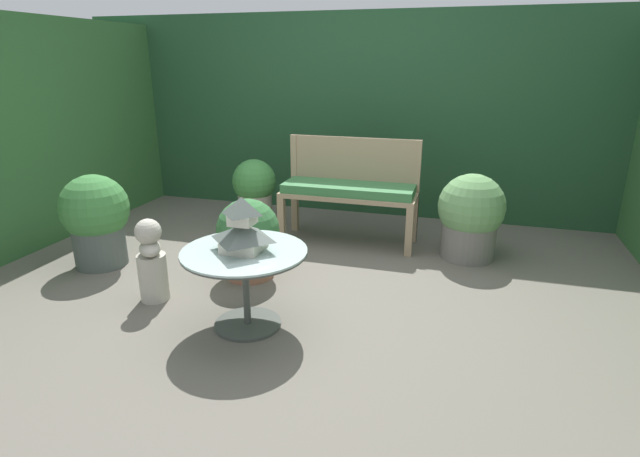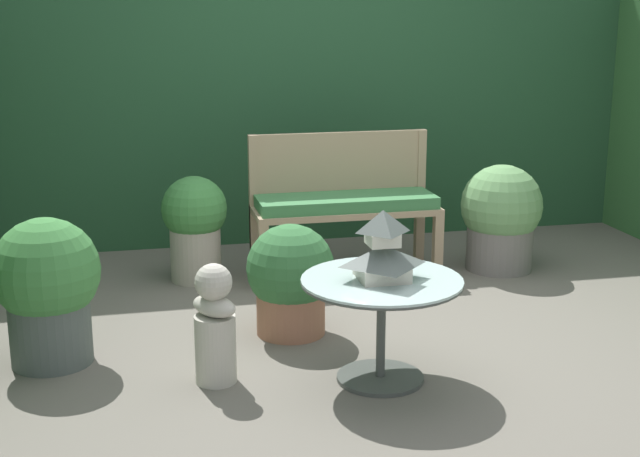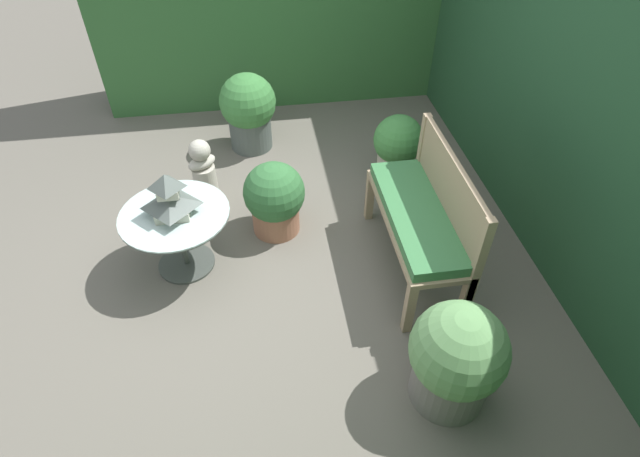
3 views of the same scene
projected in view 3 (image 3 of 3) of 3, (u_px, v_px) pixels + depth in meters
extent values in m
plane|color=#666056|center=(284.00, 271.00, 3.74)|extent=(30.00, 30.00, 0.00)
cube|color=#234C2D|center=(639.00, 126.00, 3.30)|extent=(6.40, 1.03, 2.06)
cube|color=#336633|center=(267.00, 4.00, 5.16)|extent=(0.70, 3.50, 1.96)
cube|color=tan|center=(370.00, 197.00, 4.05)|extent=(0.06, 0.06, 0.43)
cube|color=tan|center=(409.00, 309.00, 3.21)|extent=(0.06, 0.06, 0.43)
cube|color=tan|center=(414.00, 193.00, 4.09)|extent=(0.06, 0.06, 0.43)
cube|color=tan|center=(465.00, 302.00, 3.25)|extent=(0.06, 0.06, 0.43)
cube|color=tan|center=(416.00, 220.00, 3.49)|extent=(1.21, 0.43, 0.04)
cube|color=#387542|center=(417.00, 214.00, 3.45)|extent=(1.16, 0.40, 0.08)
cube|color=tan|center=(419.00, 167.00, 3.92)|extent=(0.06, 0.06, 0.93)
cube|color=tan|center=(474.00, 276.00, 3.08)|extent=(0.06, 0.06, 0.93)
cube|color=tan|center=(450.00, 185.00, 3.31)|extent=(1.16, 0.04, 0.39)
cylinder|color=#424742|center=(187.00, 263.00, 3.79)|extent=(0.42, 0.42, 0.02)
cylinder|color=#424742|center=(181.00, 240.00, 3.62)|extent=(0.04, 0.04, 0.50)
cylinder|color=silver|center=(174.00, 214.00, 3.45)|extent=(0.77, 0.77, 0.01)
torus|color=#424742|center=(174.00, 215.00, 3.46)|extent=(0.77, 0.77, 0.02)
cube|color=beige|center=(173.00, 209.00, 3.42)|extent=(0.23, 0.23, 0.07)
pyramid|color=#56605B|center=(171.00, 200.00, 3.37)|extent=(0.31, 0.31, 0.10)
cube|color=beige|center=(168.00, 191.00, 3.31)|extent=(0.14, 0.14, 0.06)
pyramid|color=#56605B|center=(165.00, 181.00, 3.26)|extent=(0.19, 0.19, 0.10)
cylinder|color=#B7B2A3|center=(206.00, 183.00, 4.26)|extent=(0.20, 0.20, 0.33)
ellipsoid|color=#B7B2A3|center=(202.00, 162.00, 4.11)|extent=(0.26, 0.28, 0.10)
sphere|color=#B7B2A3|center=(199.00, 150.00, 4.03)|extent=(0.18, 0.18, 0.18)
cylinder|color=#9E664C|center=(276.00, 215.00, 3.99)|extent=(0.38, 0.38, 0.29)
torus|color=#9E664C|center=(275.00, 202.00, 3.90)|extent=(0.41, 0.41, 0.03)
sphere|color=#336B38|center=(274.00, 192.00, 3.84)|extent=(0.48, 0.48, 0.48)
cylinder|color=#ADA393|center=(395.00, 167.00, 4.38)|extent=(0.33, 0.33, 0.40)
torus|color=#ADA393|center=(397.00, 148.00, 4.25)|extent=(0.36, 0.36, 0.03)
sphere|color=#3D7F3D|center=(398.00, 140.00, 4.19)|extent=(0.42, 0.42, 0.42)
cylinder|color=slate|center=(450.00, 376.00, 2.89)|extent=(0.45, 0.45, 0.35)
torus|color=slate|center=(455.00, 361.00, 2.78)|extent=(0.48, 0.48, 0.03)
sphere|color=#66995B|center=(459.00, 350.00, 2.71)|extent=(0.55, 0.55, 0.55)
cylinder|color=#4C5651|center=(250.00, 129.00, 4.86)|extent=(0.40, 0.40, 0.39)
torus|color=#4C5651|center=(249.00, 112.00, 4.73)|extent=(0.44, 0.44, 0.03)
sphere|color=#3D7F3D|center=(248.00, 102.00, 4.66)|extent=(0.53, 0.53, 0.53)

